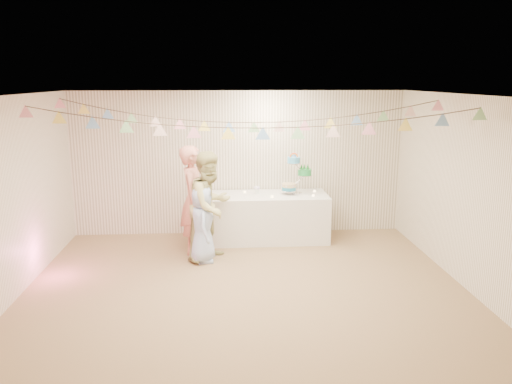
{
  "coord_description": "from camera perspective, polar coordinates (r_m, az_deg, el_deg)",
  "views": [
    {
      "loc": [
        -0.29,
        -6.44,
        2.8
      ],
      "look_at": [
        0.2,
        0.8,
        1.15
      ],
      "focal_mm": 35.0,
      "sensor_mm": 36.0,
      "label": 1
    }
  ],
  "objects": [
    {
      "name": "tealight_1",
      "position": [
        8.88,
        -1.29,
        0.02
      ],
      "size": [
        0.04,
        0.04,
        0.03
      ],
      "primitive_type": "cylinder",
      "color": "#FFD88C",
      "rests_on": "table"
    },
    {
      "name": "cake_stand",
      "position": [
        8.78,
        4.61,
        1.54
      ],
      "size": [
        0.6,
        0.36,
        0.68
      ],
      "primitive_type": null,
      "color": "silver",
      "rests_on": "table"
    },
    {
      "name": "tealight_3",
      "position": [
        8.97,
        3.16,
        0.15
      ],
      "size": [
        0.04,
        0.04,
        0.03
      ],
      "primitive_type": "cylinder",
      "color": "#FFD88C",
      "rests_on": "table"
    },
    {
      "name": "bunting_back",
      "position": [
        7.56,
        -1.69,
        9.39
      ],
      "size": [
        5.6,
        1.1,
        0.4
      ],
      "primitive_type": null,
      "color": "pink",
      "rests_on": "ceiling"
    },
    {
      "name": "cake_bottom",
      "position": [
        8.76,
        3.67,
        -0.17
      ],
      "size": [
        0.31,
        0.31,
        0.15
      ],
      "primitive_type": null,
      "color": "teal",
      "rests_on": "cake_stand"
    },
    {
      "name": "cake_top_tier",
      "position": [
        8.69,
        4.28,
        3.35
      ],
      "size": [
        0.25,
        0.25,
        0.19
      ],
      "primitive_type": null,
      "color": "#429ED2",
      "rests_on": "cake_stand"
    },
    {
      "name": "tealight_4",
      "position": [
        8.66,
        6.57,
        -0.39
      ],
      "size": [
        0.04,
        0.04,
        0.03
      ],
      "primitive_type": "cylinder",
      "color": "#FFD88C",
      "rests_on": "table"
    },
    {
      "name": "left_wall",
      "position": [
        7.14,
        -26.06,
        -0.64
      ],
      "size": [
        5.0,
        5.0,
        0.0
      ],
      "primitive_type": "plane",
      "color": "white",
      "rests_on": "ground"
    },
    {
      "name": "back_wall",
      "position": [
        9.07,
        -1.99,
        3.29
      ],
      "size": [
        6.0,
        6.0,
        0.0
      ],
      "primitive_type": "plane",
      "color": "white",
      "rests_on": "ground"
    },
    {
      "name": "cake_middle",
      "position": [
        8.89,
        5.68,
        1.78
      ],
      "size": [
        0.27,
        0.27,
        0.22
      ],
      "primitive_type": null,
      "color": "#1E8D3F",
      "rests_on": "cake_stand"
    },
    {
      "name": "tealight_5",
      "position": [
        8.99,
        6.7,
        0.1
      ],
      "size": [
        0.04,
        0.04,
        0.03
      ],
      "primitive_type": "cylinder",
      "color": "#FFD88C",
      "rests_on": "table"
    },
    {
      "name": "floor",
      "position": [
        7.03,
        -1.21,
        -10.67
      ],
      "size": [
        6.0,
        6.0,
        0.0
      ],
      "primitive_type": "plane",
      "color": "#816446",
      "rests_on": "ground"
    },
    {
      "name": "platter",
      "position": [
        8.66,
        -2.52,
        -0.82
      ],
      "size": [
        0.36,
        0.36,
        0.02
      ],
      "primitive_type": "cylinder",
      "color": "white",
      "rests_on": "table"
    },
    {
      "name": "right_wall",
      "position": [
        7.38,
        22.68,
        0.08
      ],
      "size": [
        5.0,
        5.0,
        0.0
      ],
      "primitive_type": "plane",
      "color": "white",
      "rests_on": "ground"
    },
    {
      "name": "front_wall",
      "position": [
        4.22,
        0.32,
        -8.01
      ],
      "size": [
        6.0,
        6.0,
        0.0
      ],
      "primitive_type": "plane",
      "color": "white",
      "rests_on": "ground"
    },
    {
      "name": "posy",
      "position": [
        8.77,
        0.1,
        -0.23
      ],
      "size": [
        0.12,
        0.12,
        0.14
      ],
      "primitive_type": null,
      "color": "white",
      "rests_on": "table"
    },
    {
      "name": "tealight_0",
      "position": [
        8.55,
        -4.21,
        -0.51
      ],
      "size": [
        0.04,
        0.04,
        0.03
      ],
      "primitive_type": "cylinder",
      "color": "#FFD88C",
      "rests_on": "table"
    },
    {
      "name": "person_adult_b",
      "position": [
        7.82,
        -5.23,
        -1.59
      ],
      "size": [
        1.04,
        1.06,
        1.72
      ],
      "primitive_type": "imported",
      "rotation": [
        0.0,
        0.0,
        0.85
      ],
      "color": "tan",
      "rests_on": "floor"
    },
    {
      "name": "person_child",
      "position": [
        7.78,
        -6.13,
        -3.72
      ],
      "size": [
        0.43,
        0.61,
        1.19
      ],
      "primitive_type": "imported",
      "rotation": [
        0.0,
        0.0,
        1.65
      ],
      "color": "#A8BEEE",
      "rests_on": "floor"
    },
    {
      "name": "tealight_2",
      "position": [
        8.52,
        1.85,
        -0.53
      ],
      "size": [
        0.04,
        0.04,
        0.03
      ],
      "primitive_type": "cylinder",
      "color": "#FFD88C",
      "rests_on": "table"
    },
    {
      "name": "table",
      "position": [
        8.83,
        1.05,
        -2.89
      ],
      "size": [
        2.19,
        0.87,
        0.82
      ],
      "primitive_type": "cube",
      "color": "white",
      "rests_on": "floor"
    },
    {
      "name": "ceiling",
      "position": [
        6.45,
        -1.32,
        11.03
      ],
      "size": [
        6.0,
        6.0,
        0.0
      ],
      "primitive_type": "plane",
      "color": "silver",
      "rests_on": "ground"
    },
    {
      "name": "bunting_front",
      "position": [
        6.26,
        -1.22,
        8.41
      ],
      "size": [
        5.6,
        0.9,
        0.36
      ],
      "primitive_type": null,
      "color": "#72A5E5",
      "rests_on": "ceiling"
    },
    {
      "name": "person_adult_a",
      "position": [
        8.14,
        -7.13,
        -0.88
      ],
      "size": [
        0.5,
        0.69,
        1.77
      ],
      "primitive_type": "imported",
      "rotation": [
        0.0,
        0.0,
        1.45
      ],
      "color": "tan",
      "rests_on": "floor"
    }
  ]
}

